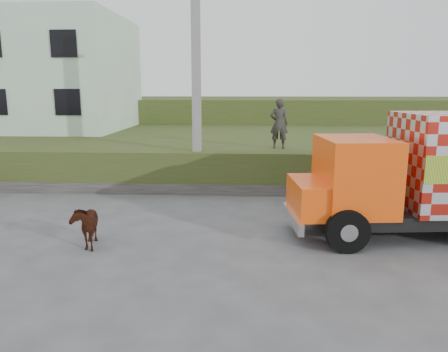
{
  "coord_description": "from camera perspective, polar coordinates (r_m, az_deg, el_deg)",
  "views": [
    {
      "loc": [
        0.84,
        -10.98,
        3.75
      ],
      "look_at": [
        0.17,
        1.09,
        1.3
      ],
      "focal_mm": 35.0,
      "sensor_mm": 36.0,
      "label": 1
    }
  ],
  "objects": [
    {
      "name": "ground",
      "position": [
        11.63,
        -1.14,
        -7.36
      ],
      "size": [
        120.0,
        120.0,
        0.0
      ],
      "primitive_type": "plane",
      "color": "#474749",
      "rests_on": "ground"
    },
    {
      "name": "embankment",
      "position": [
        21.21,
        0.89,
        3.33
      ],
      "size": [
        40.0,
        12.0,
        1.5
      ],
      "primitive_type": "cube",
      "color": "#284C19",
      "rests_on": "ground"
    },
    {
      "name": "embankment_far",
      "position": [
        33.06,
        1.75,
        7.55
      ],
      "size": [
        40.0,
        12.0,
        3.0
      ],
      "primitive_type": "cube",
      "color": "#284C19",
      "rests_on": "ground"
    },
    {
      "name": "retaining_strip",
      "position": [
        15.84,
        -7.22,
        -1.58
      ],
      "size": [
        16.0,
        0.5,
        0.4
      ],
      "primitive_type": "cube",
      "color": "#595651",
      "rests_on": "ground"
    },
    {
      "name": "building",
      "position": [
        26.75,
        -23.64,
        12.13
      ],
      "size": [
        10.0,
        8.0,
        6.0
      ],
      "primitive_type": "cube",
      "color": "silver",
      "rests_on": "embankment"
    },
    {
      "name": "utility_pole",
      "position": [
        15.69,
        -3.64,
        12.63
      ],
      "size": [
        1.2,
        0.3,
        8.0
      ],
      "color": "gray",
      "rests_on": "ground"
    },
    {
      "name": "cargo_truck",
      "position": [
        12.35,
        27.18,
        0.24
      ],
      "size": [
        7.22,
        3.01,
        3.14
      ],
      "rotation": [
        0.0,
        0.0,
        0.09
      ],
      "color": "black",
      "rests_on": "ground"
    },
    {
      "name": "cow",
      "position": [
        11.01,
        -17.69,
        -6.04
      ],
      "size": [
        0.92,
        1.39,
        1.08
      ],
      "primitive_type": "imported",
      "rotation": [
        0.0,
        0.0,
        0.28
      ],
      "color": "#331C0C",
      "rests_on": "ground"
    },
    {
      "name": "pedestrian",
      "position": [
        16.56,
        7.19,
        6.8
      ],
      "size": [
        0.71,
        0.5,
        1.86
      ],
      "primitive_type": "imported",
      "rotation": [
        0.0,
        0.0,
        3.05
      ],
      "color": "#2E2C28",
      "rests_on": "embankment"
    }
  ]
}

